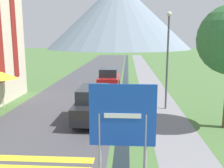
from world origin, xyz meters
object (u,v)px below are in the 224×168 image
Objects in this scene: parked_car_near at (94,103)px; cafe_umbrella_rear_yellow at (1,75)px; road_sign at (123,122)px; parked_car_far at (109,79)px; streetlamp at (168,53)px.

cafe_umbrella_rear_yellow is (-5.95, 1.75, 1.19)m from parked_car_near.
cafe_umbrella_rear_yellow is (-7.61, 7.70, 0.15)m from road_sign.
cafe_umbrella_rear_yellow reaches higher than parked_car_near.
road_sign is at bearing -84.03° from parked_car_far.
streetlamp reaches higher than road_sign.
road_sign is 0.80× the size of parked_car_far.
parked_car_far is at bearing 95.97° from road_sign.
parked_car_near is 5.43m from streetlamp.
parked_car_near is 6.31m from cafe_umbrella_rear_yellow.
parked_car_near is 8.12m from parked_car_far.
cafe_umbrella_rear_yellow is at bearing -176.61° from streetlamp.
streetlamp is at bearing 73.04° from road_sign.
parked_car_far is (-1.47, 14.07, -1.05)m from road_sign.
parked_car_far is at bearing 88.65° from parked_car_near.
parked_car_far is 7.47m from streetlamp.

